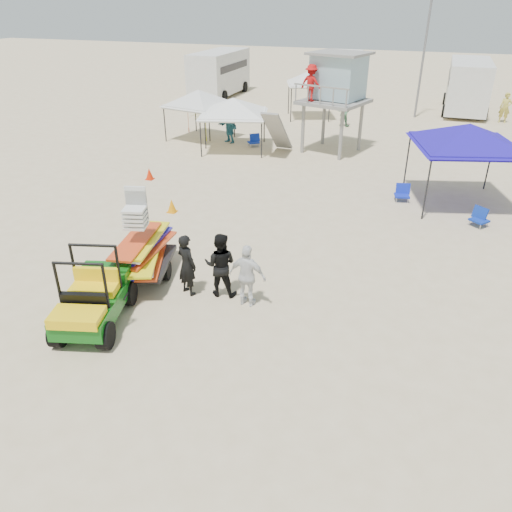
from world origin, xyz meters
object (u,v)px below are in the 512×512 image
(surf_trailer, at_px, (142,247))
(man_left, at_px, (187,265))
(canopy_blue, at_px, (470,128))
(utility_cart, at_px, (90,293))
(lifeguard_tower, at_px, (334,81))

(surf_trailer, bearing_deg, man_left, -11.19)
(man_left, height_order, canopy_blue, canopy_blue)
(man_left, bearing_deg, utility_cart, 76.78)
(surf_trailer, xyz_separation_m, man_left, (1.52, -0.30, -0.11))
(utility_cart, relative_size, canopy_blue, 0.64)
(surf_trailer, distance_m, canopy_blue, 12.39)
(utility_cart, distance_m, surf_trailer, 2.34)
(surf_trailer, bearing_deg, canopy_blue, 47.28)
(man_left, height_order, lifeguard_tower, lifeguard_tower)
(utility_cart, height_order, lifeguard_tower, lifeguard_tower)
(surf_trailer, distance_m, lifeguard_tower, 14.87)
(utility_cart, xyz_separation_m, man_left, (1.52, 2.03, -0.03))
(utility_cart, bearing_deg, canopy_blue, 53.73)
(utility_cart, height_order, surf_trailer, surf_trailer)
(lifeguard_tower, bearing_deg, utility_cart, -97.52)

